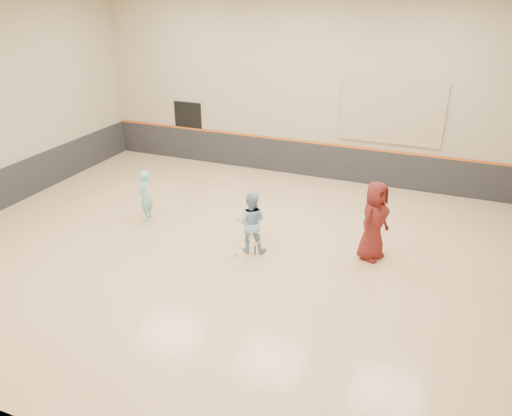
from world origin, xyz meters
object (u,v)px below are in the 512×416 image
at_px(girl, 145,196).
at_px(instructor, 251,222).
at_px(spare_racket, 246,211).
at_px(young_man, 374,221).

height_order(girl, instructor, instructor).
height_order(girl, spare_racket, girl).
xyz_separation_m(instructor, young_man, (2.87, 0.80, 0.20)).
height_order(young_man, spare_racket, young_man).
height_order(instructor, spare_racket, instructor).
xyz_separation_m(girl, spare_racket, (2.44, 1.53, -0.71)).
bearing_deg(instructor, spare_racket, -77.73).
xyz_separation_m(young_man, spare_racket, (-3.89, 1.30, -0.97)).
distance_m(girl, instructor, 3.50).
distance_m(instructor, young_man, 2.98).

